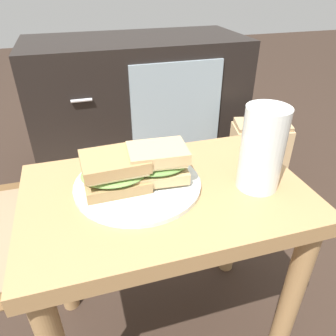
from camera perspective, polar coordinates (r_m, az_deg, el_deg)
name	(u,v)px	position (r m, az deg, el deg)	size (l,w,h in m)	color
ground_plane	(166,326)	(0.98, -0.30, -26.18)	(8.00, 8.00, 0.00)	#2D2119
side_table	(166,224)	(0.70, -0.39, -9.92)	(0.56, 0.36, 0.46)	#A37A4C
tv_cabinet	(139,102)	(1.57, -5.24, 11.53)	(0.96, 0.46, 0.58)	black
area_rug	(43,226)	(1.33, -21.26, -9.49)	(1.12, 0.68, 0.01)	brown
plate	(138,184)	(0.65, -5.38, -2.86)	(0.25, 0.25, 0.01)	silver
sandwich_front	(115,171)	(0.63, -9.33, -0.55)	(0.13, 0.11, 0.07)	#9E7A4C
sandwich_back	(158,163)	(0.63, -1.84, 0.95)	(0.13, 0.10, 0.07)	tan
beer_glass	(262,151)	(0.64, 16.29, 2.87)	(0.08, 0.08, 0.17)	silver
paper_bag	(258,155)	(1.44, 15.61, 2.21)	(0.25, 0.18, 0.30)	tan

